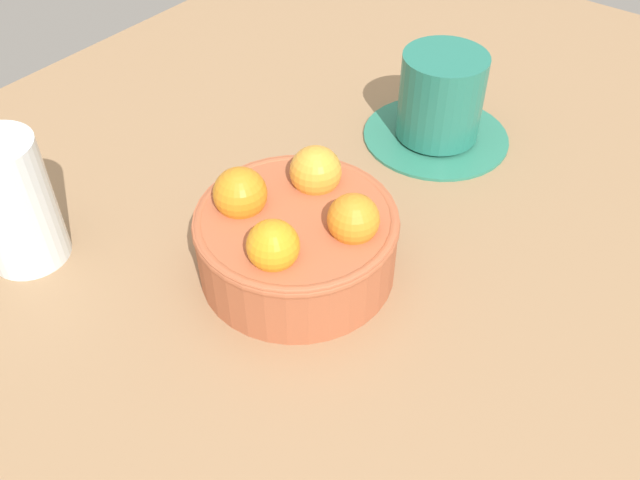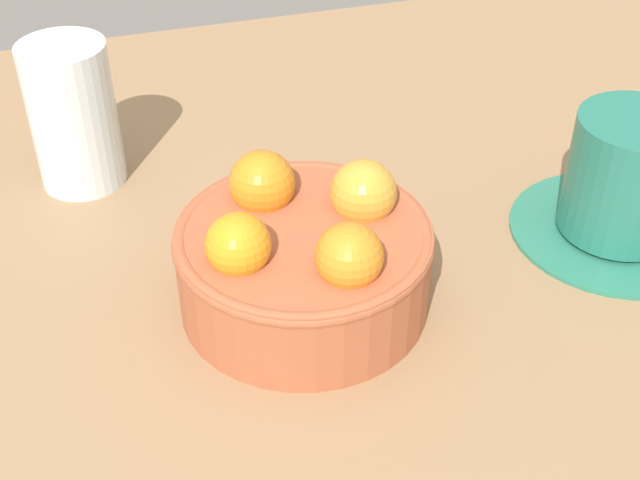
{
  "view_description": "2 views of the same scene",
  "coord_description": "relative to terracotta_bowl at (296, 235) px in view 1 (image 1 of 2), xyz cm",
  "views": [
    {
      "loc": [
        -29.6,
        -25.1,
        39.74
      ],
      "look_at": [
        -0.96,
        -3.04,
        5.65
      ],
      "focal_mm": 38.4,
      "sensor_mm": 36.0,
      "label": 1
    },
    {
      "loc": [
        -11.22,
        -39.89,
        36.99
      ],
      "look_at": [
        0.85,
        -0.62,
        5.23
      ],
      "focal_mm": 48.78,
      "sensor_mm": 36.0,
      "label": 2
    }
  ],
  "objects": [
    {
      "name": "terracotta_bowl",
      "position": [
        0.0,
        0.0,
        0.0
      ],
      "size": [
        15.83,
        15.83,
        8.73
      ],
      "color": "#AD5938",
      "rests_on": "ground_plane"
    },
    {
      "name": "coffee_cup",
      "position": [
        22.84,
        0.57,
        0.3
      ],
      "size": [
        14.5,
        14.5,
        9.03
      ],
      "color": "#2D7A61",
      "rests_on": "ground_plane"
    },
    {
      "name": "ground_plane",
      "position": [
        -0.03,
        -0.04,
        -6.13
      ],
      "size": [
        126.45,
        87.38,
        4.9
      ],
      "primitive_type": "cube",
      "color": "#997551"
    },
    {
      "name": "water_glass",
      "position": [
        -12.11,
        18.48,
        1.84
      ],
      "size": [
        6.34,
        6.34,
        11.04
      ],
      "primitive_type": "cylinder",
      "color": "silver",
      "rests_on": "ground_plane"
    }
  ]
}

